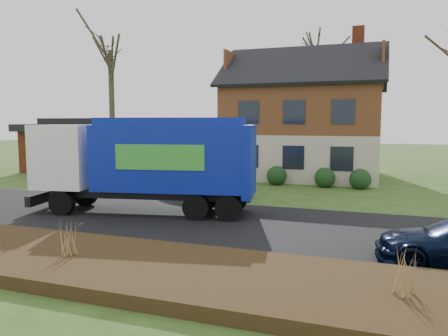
% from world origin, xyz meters
% --- Properties ---
extents(ground, '(120.00, 120.00, 0.00)m').
position_xyz_m(ground, '(0.00, 0.00, 0.00)').
color(ground, '#2D4617').
rests_on(ground, ground).
extents(road, '(80.00, 7.00, 0.02)m').
position_xyz_m(road, '(0.00, 0.00, 0.01)').
color(road, black).
rests_on(road, ground).
extents(mulch_verge, '(80.00, 3.50, 0.30)m').
position_xyz_m(mulch_verge, '(0.00, -5.30, 0.15)').
color(mulch_verge, black).
rests_on(mulch_verge, ground).
extents(main_house, '(12.95, 8.95, 9.26)m').
position_xyz_m(main_house, '(1.49, 13.91, 4.03)').
color(main_house, '#BCAC97').
rests_on(main_house, ground).
extents(ranch_house, '(9.80, 8.20, 3.70)m').
position_xyz_m(ranch_house, '(-12.00, 13.00, 1.81)').
color(ranch_house, '#963F20').
rests_on(ranch_house, ground).
extents(garbage_truck, '(8.70, 3.78, 3.61)m').
position_xyz_m(garbage_truck, '(-1.67, 0.75, 2.08)').
color(garbage_truck, black).
rests_on(garbage_truck, ground).
extents(silver_sedan, '(4.95, 3.16, 1.54)m').
position_xyz_m(silver_sedan, '(-1.53, 5.28, 0.77)').
color(silver_sedan, '#B1B4B9').
rests_on(silver_sedan, ground).
extents(tree_front_west, '(3.51, 3.51, 10.42)m').
position_xyz_m(tree_front_west, '(-8.09, 7.90, 8.59)').
color(tree_front_west, '#433A28').
rests_on(tree_front_west, ground).
extents(tree_back, '(3.68, 3.68, 11.64)m').
position_xyz_m(tree_back, '(1.66, 20.63, 9.70)').
color(tree_back, '#413827').
rests_on(tree_back, ground).
extents(grass_clump_mid, '(0.31, 0.25, 0.85)m').
position_xyz_m(grass_clump_mid, '(-0.35, -5.41, 0.73)').
color(grass_clump_mid, '#9C7445').
rests_on(grass_clump_mid, mulch_verge).
extents(grass_clump_east, '(0.36, 0.30, 0.90)m').
position_xyz_m(grass_clump_east, '(7.04, -5.37, 0.75)').
color(grass_clump_east, olive).
rests_on(grass_clump_east, mulch_verge).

